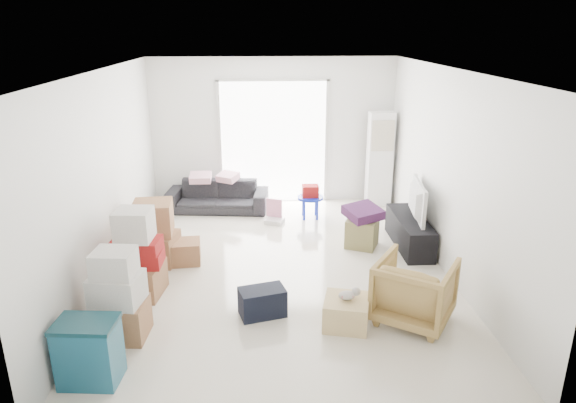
# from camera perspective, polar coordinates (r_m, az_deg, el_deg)

# --- Properties ---
(room_shell) EXTENTS (4.98, 6.48, 3.18)m
(room_shell) POSITION_cam_1_polar(r_m,az_deg,el_deg) (6.71, -0.84, 2.86)
(room_shell) COLOR silver
(room_shell) RESTS_ON ground
(sliding_door) EXTENTS (2.10, 0.04, 2.33)m
(sliding_door) POSITION_cam_1_polar(r_m,az_deg,el_deg) (9.63, -1.63, 7.13)
(sliding_door) COLOR white
(sliding_door) RESTS_ON room_shell
(ac_tower) EXTENTS (0.45, 0.30, 1.75)m
(ac_tower) POSITION_cam_1_polar(r_m,az_deg,el_deg) (9.65, 10.14, 4.62)
(ac_tower) COLOR white
(ac_tower) RESTS_ON room_shell
(tv_console) EXTENTS (0.41, 1.38, 0.46)m
(tv_console) POSITION_cam_1_polar(r_m,az_deg,el_deg) (8.06, 13.35, -3.31)
(tv_console) COLOR black
(tv_console) RESTS_ON room_shell
(television) EXTENTS (0.68, 1.04, 0.13)m
(television) POSITION_cam_1_polar(r_m,az_deg,el_deg) (7.96, 13.51, -1.35)
(television) COLOR black
(television) RESTS_ON tv_console
(sofa) EXTENTS (1.86, 0.72, 0.71)m
(sofa) POSITION_cam_1_polar(r_m,az_deg,el_deg) (9.42, -7.88, 1.10)
(sofa) COLOR #28292E
(sofa) RESTS_ON room_shell
(pillow_left) EXTENTS (0.41, 0.32, 0.13)m
(pillow_left) POSITION_cam_1_polar(r_m,az_deg,el_deg) (9.35, -9.75, 3.56)
(pillow_left) COLOR #F6B4C8
(pillow_left) RESTS_ON sofa
(pillow_right) EXTENTS (0.46, 0.44, 0.12)m
(pillow_right) POSITION_cam_1_polar(r_m,az_deg,el_deg) (9.33, -6.73, 3.64)
(pillow_right) COLOR #F6B4C8
(pillow_right) RESTS_ON sofa
(armchair) EXTENTS (1.08, 1.07, 0.82)m
(armchair) POSITION_cam_1_polar(r_m,az_deg,el_deg) (6.03, 13.91, -9.27)
(armchair) COLOR tan
(armchair) RESTS_ON room_shell
(storage_bins) EXTENTS (0.59, 0.44, 0.64)m
(storage_bins) POSITION_cam_1_polar(r_m,az_deg,el_deg) (5.33, -21.24, -15.29)
(storage_bins) COLOR #17526B
(storage_bins) RESTS_ON room_shell
(box_stack_a) EXTENTS (0.59, 0.51, 1.02)m
(box_stack_a) POSITION_cam_1_polar(r_m,az_deg,el_deg) (5.83, -18.33, -10.26)
(box_stack_a) COLOR #9A6845
(box_stack_a) RESTS_ON room_shell
(box_stack_b) EXTENTS (0.63, 0.63, 1.13)m
(box_stack_b) POSITION_cam_1_polar(r_m,az_deg,el_deg) (6.63, -16.39, -6.09)
(box_stack_b) COLOR #9A6845
(box_stack_b) RESTS_ON room_shell
(box_stack_c) EXTENTS (0.69, 0.61, 0.90)m
(box_stack_c) POSITION_cam_1_polar(r_m,az_deg,el_deg) (7.48, -14.63, -3.46)
(box_stack_c) COLOR #9A6845
(box_stack_c) RESTS_ON room_shell
(loose_box) EXTENTS (0.42, 0.42, 0.32)m
(loose_box) POSITION_cam_1_polar(r_m,az_deg,el_deg) (7.48, -11.22, -5.51)
(loose_box) COLOR #9A6845
(loose_box) RESTS_ON room_shell
(duffel_bag) EXTENTS (0.58, 0.44, 0.33)m
(duffel_bag) POSITION_cam_1_polar(r_m,az_deg,el_deg) (6.08, -2.87, -11.10)
(duffel_bag) COLOR black
(duffel_bag) RESTS_ON room_shell
(ottoman) EXTENTS (0.58, 0.58, 0.44)m
(ottoman) POSITION_cam_1_polar(r_m,az_deg,el_deg) (7.92, 8.22, -3.44)
(ottoman) COLOR #928A55
(ottoman) RESTS_ON room_shell
(blanket) EXTENTS (0.63, 0.63, 0.14)m
(blanket) POSITION_cam_1_polar(r_m,az_deg,el_deg) (7.82, 8.32, -1.48)
(blanket) COLOR #4F2051
(blanket) RESTS_ON ottoman
(kids_table) EXTENTS (0.46, 0.46, 0.60)m
(kids_table) POSITION_cam_1_polar(r_m,az_deg,el_deg) (8.94, 2.49, 0.72)
(kids_table) COLOR #0B1EB0
(kids_table) RESTS_ON room_shell
(toy_walker) EXTENTS (0.37, 0.36, 0.40)m
(toy_walker) POSITION_cam_1_polar(r_m,az_deg,el_deg) (8.83, -1.53, -1.63)
(toy_walker) COLOR silver
(toy_walker) RESTS_ON room_shell
(wood_crate) EXTENTS (0.59, 0.59, 0.32)m
(wood_crate) POSITION_cam_1_polar(r_m,az_deg,el_deg) (5.93, 6.47, -12.13)
(wood_crate) COLOR tan
(wood_crate) RESTS_ON room_shell
(plush_bunny) EXTENTS (0.25, 0.15, 0.13)m
(plush_bunny) POSITION_cam_1_polar(r_m,az_deg,el_deg) (5.83, 6.82, -10.22)
(plush_bunny) COLOR #B2ADA8
(plush_bunny) RESTS_ON wood_crate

